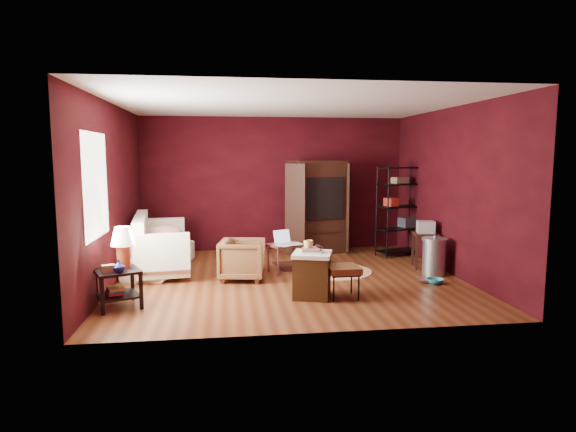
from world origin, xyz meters
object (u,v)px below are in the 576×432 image
sofa (160,250)px  side_table (120,259)px  tv_armoire (317,205)px  laptop_desk (286,247)px  armchair (243,258)px  wire_shelving (399,207)px  hamper (312,274)px

sofa → side_table: (-0.24, -2.01, 0.27)m
sofa → tv_armoire: (3.01, 1.13, 0.63)m
sofa → laptop_desk: bearing=-89.4°
sofa → side_table: side_table is taller
armchair → wire_shelving: bearing=-55.6°
armchair → side_table: side_table is taller
sofa → tv_armoire: 3.28m
side_table → wire_shelving: (4.83, 2.68, 0.34)m
side_table → hamper: (2.59, 0.05, -0.30)m
laptop_desk → wire_shelving: wire_shelving is taller
armchair → side_table: 2.05m
side_table → laptop_desk: size_ratio=1.48×
sofa → armchair: (1.41, -0.84, -0.00)m
wire_shelving → laptop_desk: bearing=-174.6°
sofa → armchair: same height
hamper → armchair: bearing=129.8°
side_table → tv_armoire: tv_armoire is taller
sofa → armchair: bearing=-108.7°
armchair → wire_shelving: wire_shelving is taller
sofa → laptop_desk: size_ratio=2.58×
laptop_desk → tv_armoire: bearing=37.4°
laptop_desk → side_table: bearing=-170.8°
armchair → tv_armoire: bearing=-30.1°
hamper → wire_shelving: 3.51m
sofa → tv_armoire: bearing=-57.5°
tv_armoire → wire_shelving: (1.58, -0.46, -0.01)m
tv_armoire → hamper: bearing=-117.8°
hamper → side_table: bearing=-178.8°
side_table → hamper: bearing=1.2°
sofa → wire_shelving: size_ratio=1.04×
side_table → armchair: bearing=35.4°
armchair → wire_shelving: 3.57m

